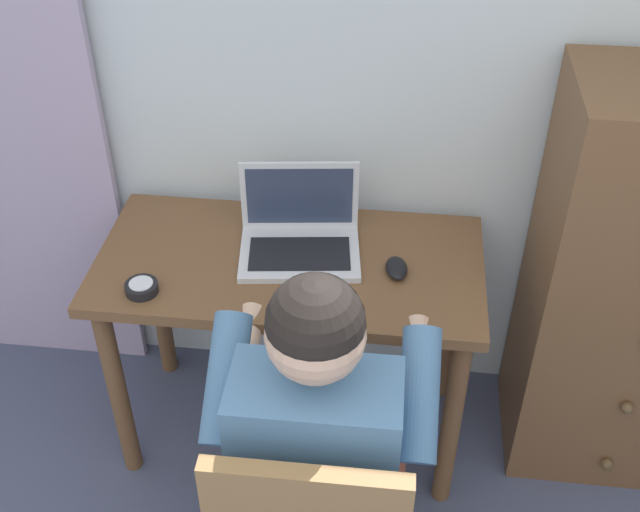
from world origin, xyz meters
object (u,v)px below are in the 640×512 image
Objects in this scene: computer_mouse at (397,268)px; desk at (290,292)px; person_seated at (321,423)px; dresser at (634,289)px; desk_clock at (142,288)px; laptop at (300,234)px.

desk is at bearing 166.77° from computer_mouse.
computer_mouse is at bearing 73.59° from person_seated.
dresser is at bearing -0.51° from computer_mouse.
person_seated is at bearing -143.63° from dresser.
dresser is at bearing 36.37° from person_seated.
dresser reaches higher than desk_clock.
dresser is 14.22× the size of desk_clock.
laptop is (0.02, 0.06, 0.17)m from desk.
desk is at bearing -110.89° from laptop.
computer_mouse is at bearing 13.48° from desk_clock.
person_seated reaches higher than desk.
person_seated is 3.21× the size of laptop.
computer_mouse reaches higher than desk.
desk_clock is at bearing -175.51° from computer_mouse.
person_seated is 0.54m from computer_mouse.
dresser reaches higher than computer_mouse.
person_seated is at bearing -115.41° from computer_mouse.
laptop reaches higher than desk_clock.
dresser is at bearing 4.59° from desk.
dresser is at bearing 1.21° from laptop.
laptop is (-0.97, -0.02, 0.13)m from dresser.
person_seated reaches higher than laptop.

